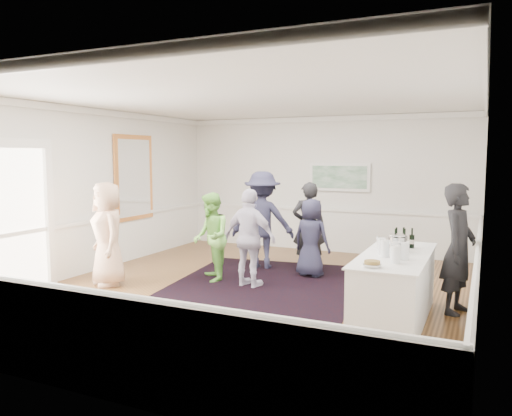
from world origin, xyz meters
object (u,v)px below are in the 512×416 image
at_px(guest_dark_a, 262,220).
at_px(ice_bucket, 397,244).
at_px(guest_lilac, 250,238).
at_px(bartender, 458,249).
at_px(guest_dark_b, 309,227).
at_px(guest_tan, 108,234).
at_px(serving_table, 395,288).
at_px(guest_green, 211,237).
at_px(nut_bowl, 372,264).
at_px(guest_navy, 311,238).

distance_m(guest_dark_a, ice_bucket, 3.62).
bearing_deg(guest_lilac, bartender, -172.06).
xyz_separation_m(guest_dark_b, ice_bucket, (2.06, -2.23, 0.17)).
xyz_separation_m(guest_tan, guest_lilac, (2.32, 0.93, -0.05)).
xyz_separation_m(bartender, guest_lilac, (-3.34, 0.03, -0.08)).
distance_m(serving_table, ice_bucket, 0.61).
bearing_deg(bartender, guest_dark_b, 73.55).
distance_m(serving_table, guest_dark_b, 3.20).
distance_m(guest_green, nut_bowl, 3.76).
height_order(guest_lilac, guest_dark_b, guest_dark_b).
bearing_deg(guest_dark_b, guest_navy, 93.53).
relative_size(serving_table, ice_bucket, 8.90).
xyz_separation_m(bartender, guest_green, (-4.17, 0.13, -0.13)).
xyz_separation_m(guest_navy, ice_bucket, (1.85, -1.79, 0.31)).
bearing_deg(guest_dark_a, bartender, 144.92).
xyz_separation_m(guest_tan, guest_dark_a, (1.91, 2.36, 0.07)).
xyz_separation_m(guest_green, nut_bowl, (3.29, -1.82, 0.17)).
bearing_deg(guest_dark_a, serving_table, 129.53).
bearing_deg(guest_lilac, guest_dark_b, -99.34).
height_order(bartender, guest_dark_a, guest_dark_a).
relative_size(serving_table, guest_green, 1.43).
height_order(serving_table, guest_dark_a, guest_dark_a).
bearing_deg(guest_dark_b, serving_table, 109.47).
bearing_deg(ice_bucket, guest_navy, 136.08).
relative_size(guest_lilac, nut_bowl, 7.46).
bearing_deg(guest_dark_b, guest_tan, 20.60).
relative_size(bartender, guest_lilac, 1.10).
bearing_deg(guest_tan, ice_bucket, 37.11).
height_order(guest_dark_a, nut_bowl, guest_dark_a).
distance_m(guest_lilac, guest_dark_b, 1.69).
xyz_separation_m(guest_dark_a, nut_bowl, (2.86, -3.15, -0.01)).
distance_m(guest_tan, guest_navy, 3.70).
relative_size(serving_table, guest_tan, 1.27).
bearing_deg(guest_tan, guest_dark_b, 75.30).
xyz_separation_m(serving_table, nut_bowl, (-0.13, -0.93, 0.50)).
bearing_deg(serving_table, nut_bowl, -97.71).
height_order(guest_tan, guest_navy, guest_tan).
distance_m(guest_lilac, guest_dark_a, 1.49).
relative_size(guest_green, guest_dark_a, 0.82).
relative_size(guest_navy, ice_bucket, 5.68).
bearing_deg(guest_green, ice_bucket, 41.36).
xyz_separation_m(guest_green, guest_lilac, (0.83, -0.10, 0.05)).
relative_size(guest_dark_a, guest_navy, 1.33).
relative_size(bartender, guest_tan, 1.03).
relative_size(serving_table, guest_lilac, 1.35).
relative_size(guest_green, guest_lilac, 0.94).
xyz_separation_m(guest_green, guest_navy, (1.55, 1.07, -0.07)).
relative_size(serving_table, guest_navy, 1.57).
xyz_separation_m(guest_dark_a, guest_navy, (1.13, -0.26, -0.24)).
xyz_separation_m(guest_tan, guest_dark_b, (2.84, 2.54, -0.03)).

